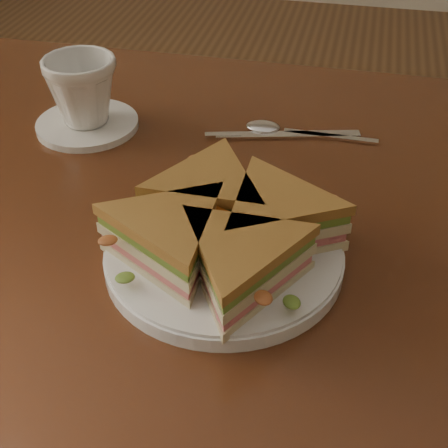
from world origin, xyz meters
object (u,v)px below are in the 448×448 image
(plate, at_px, (224,255))
(saucer, at_px, (88,124))
(table, at_px, (236,259))
(knife, at_px, (277,136))
(sandwich_wedges, at_px, (224,228))
(coffee_cup, at_px, (82,91))
(spoon, at_px, (279,130))

(plate, xyz_separation_m, saucer, (-0.25, 0.24, -0.00))
(table, xyz_separation_m, knife, (0.02, 0.15, 0.10))
(sandwich_wedges, relative_size, coffee_cup, 3.09)
(coffee_cup, bearing_deg, plate, -39.90)
(sandwich_wedges, distance_m, saucer, 0.35)
(coffee_cup, bearing_deg, table, -22.99)
(plate, height_order, sandwich_wedges, sandwich_wedges)
(plate, distance_m, spoon, 0.28)
(spoon, bearing_deg, coffee_cup, -169.13)
(plate, bearing_deg, sandwich_wedges, -90.00)
(knife, xyz_separation_m, saucer, (-0.27, -0.03, 0.00))
(spoon, xyz_separation_m, saucer, (-0.27, -0.05, 0.00))
(table, xyz_separation_m, saucer, (-0.24, 0.12, 0.10))
(spoon, height_order, coffee_cup, coffee_cup)
(spoon, relative_size, knife, 0.87)
(spoon, relative_size, coffee_cup, 1.84)
(sandwich_wedges, bearing_deg, table, 94.91)
(plate, bearing_deg, saucer, 136.70)
(saucer, bearing_deg, sandwich_wedges, -43.30)
(sandwich_wedges, relative_size, saucer, 2.15)
(knife, bearing_deg, saucer, 172.69)
(saucer, bearing_deg, plate, -43.30)
(table, distance_m, saucer, 0.29)
(table, relative_size, knife, 5.67)
(knife, height_order, saucer, saucer)
(table, height_order, knife, knife)
(table, xyz_separation_m, spoon, (0.02, 0.17, 0.10))
(plate, distance_m, saucer, 0.35)
(plate, height_order, knife, plate)
(knife, bearing_deg, sandwich_wedges, -107.36)
(table, height_order, saucer, saucer)
(table, bearing_deg, sandwich_wedges, -85.09)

